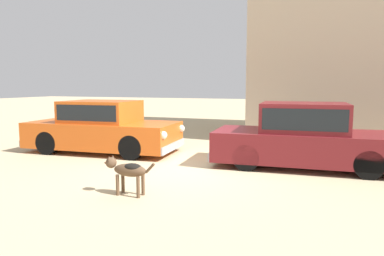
{
  "coord_description": "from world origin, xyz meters",
  "views": [
    {
      "loc": [
        3.03,
        -7.54,
        1.91
      ],
      "look_at": [
        0.12,
        0.2,
        0.9
      ],
      "focal_mm": 33.21,
      "sensor_mm": 36.0,
      "label": 1
    }
  ],
  "objects": [
    {
      "name": "ground_plane",
      "position": [
        0.0,
        0.0,
        0.0
      ],
      "size": [
        80.0,
        80.0,
        0.0
      ],
      "primitive_type": "plane",
      "color": "tan"
    },
    {
      "name": "parked_sedan_second",
      "position": [
        2.61,
        0.99,
        0.73
      ],
      "size": [
        4.37,
        1.99,
        1.5
      ],
      "rotation": [
        0.0,
        0.0,
        0.06
      ],
      "color": "maroon",
      "rests_on": "ground_plane"
    },
    {
      "name": "stray_dog_spotted",
      "position": [
        -0.13,
        -2.31,
        0.45
      ],
      "size": [
        1.01,
        0.24,
        0.67
      ],
      "rotation": [
        0.0,
        0.0,
        3.14
      ],
      "color": "brown",
      "rests_on": "ground_plane"
    },
    {
      "name": "parked_sedan_nearest",
      "position": [
        -2.89,
        0.96,
        0.72
      ],
      "size": [
        4.46,
        2.1,
        1.46
      ],
      "rotation": [
        0.0,
        0.0,
        0.07
      ],
      "color": "#D15619",
      "rests_on": "ground_plane"
    }
  ]
}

